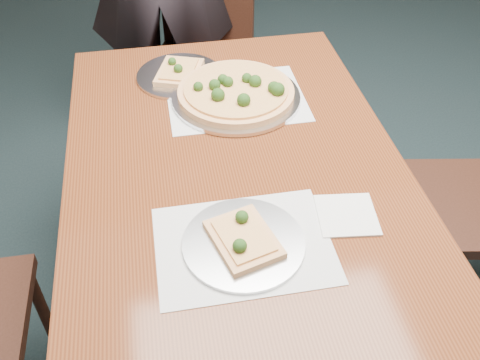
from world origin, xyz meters
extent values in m
plane|color=black|center=(0.00, 0.00, 0.00)|extent=(8.00, 8.00, 0.00)
cube|color=#522310|center=(-0.30, -0.02, 0.73)|extent=(0.90, 1.50, 0.04)
cylinder|color=black|center=(-0.69, 0.67, 0.35)|extent=(0.07, 0.07, 0.70)
cylinder|color=black|center=(0.09, 0.67, 0.35)|extent=(0.07, 0.07, 0.70)
cube|color=black|center=(-0.30, 1.07, 0.45)|extent=(0.55, 0.55, 0.04)
cylinder|color=black|center=(-0.53, 0.97, 0.21)|extent=(0.04, 0.04, 0.43)
cylinder|color=black|center=(-0.40, 1.30, 0.21)|extent=(0.04, 0.04, 0.43)
cylinder|color=black|center=(-0.20, 0.83, 0.21)|extent=(0.04, 0.04, 0.43)
cylinder|color=black|center=(-0.06, 1.16, 0.21)|extent=(0.04, 0.04, 0.43)
cylinder|color=black|center=(-0.93, 0.05, 0.21)|extent=(0.04, 0.04, 0.43)
cube|color=black|center=(0.49, 0.05, 0.45)|extent=(0.48, 0.48, 0.04)
cylinder|color=black|center=(0.34, 0.26, 0.21)|extent=(0.04, 0.04, 0.43)
cylinder|color=black|center=(0.28, -0.10, 0.21)|extent=(0.04, 0.04, 0.43)
cube|color=white|center=(-0.25, 0.35, 0.75)|extent=(0.42, 0.32, 0.00)
cube|color=white|center=(-0.33, -0.24, 0.75)|extent=(0.40, 0.30, 0.00)
cylinder|color=silver|center=(-0.25, 0.35, 0.76)|extent=(0.40, 0.40, 0.01)
cylinder|color=#DD9055|center=(-0.25, 0.35, 0.77)|extent=(0.36, 0.36, 0.02)
cylinder|color=#FFE585|center=(-0.25, 0.35, 0.79)|extent=(0.32, 0.32, 0.01)
sphere|color=#1C3B12|center=(-0.24, 0.26, 0.80)|extent=(0.04, 0.04, 0.04)
sphere|color=#1C3B12|center=(-0.21, 0.38, 0.80)|extent=(0.03, 0.03, 0.03)
sphere|color=#1C3B12|center=(-0.31, 0.36, 0.80)|extent=(0.04, 0.04, 0.04)
sphere|color=#1C3B12|center=(-0.28, 0.39, 0.80)|extent=(0.03, 0.03, 0.03)
sphere|color=#1C3B12|center=(-0.36, 0.36, 0.80)|extent=(0.03, 0.03, 0.03)
sphere|color=#1C3B12|center=(-0.14, 0.31, 0.80)|extent=(0.04, 0.04, 0.04)
sphere|color=#1C3B12|center=(-0.27, 0.37, 0.80)|extent=(0.03, 0.03, 0.03)
sphere|color=#1C3B12|center=(-0.31, 0.30, 0.80)|extent=(0.04, 0.04, 0.04)
sphere|color=#1C3B12|center=(-0.13, 0.30, 0.80)|extent=(0.04, 0.04, 0.04)
sphere|color=#1C3B12|center=(-0.19, 0.36, 0.80)|extent=(0.04, 0.04, 0.04)
cylinder|color=silver|center=(-0.33, -0.24, 0.76)|extent=(0.28, 0.28, 0.01)
cube|color=#DD9055|center=(-0.33, -0.24, 0.77)|extent=(0.17, 0.20, 0.02)
cube|color=#FFE585|center=(-0.33, -0.24, 0.78)|extent=(0.13, 0.16, 0.01)
sphere|color=#1C3B12|center=(-0.33, -0.19, 0.79)|extent=(0.03, 0.03, 0.03)
sphere|color=#1C3B12|center=(-0.35, -0.27, 0.79)|extent=(0.03, 0.03, 0.03)
cylinder|color=silver|center=(-0.41, 0.51, 0.76)|extent=(0.28, 0.28, 0.01)
cube|color=#DD9055|center=(-0.41, 0.51, 0.77)|extent=(0.18, 0.20, 0.02)
cube|color=#FFE585|center=(-0.41, 0.51, 0.78)|extent=(0.14, 0.17, 0.01)
sphere|color=#1C3B12|center=(-0.43, 0.54, 0.79)|extent=(0.03, 0.03, 0.03)
sphere|color=#1C3B12|center=(-0.41, 0.50, 0.79)|extent=(0.03, 0.03, 0.03)
cube|color=white|center=(-0.07, -0.19, 0.75)|extent=(0.16, 0.16, 0.01)
camera|label=1|loc=(-0.49, -1.02, 1.68)|focal=40.00mm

